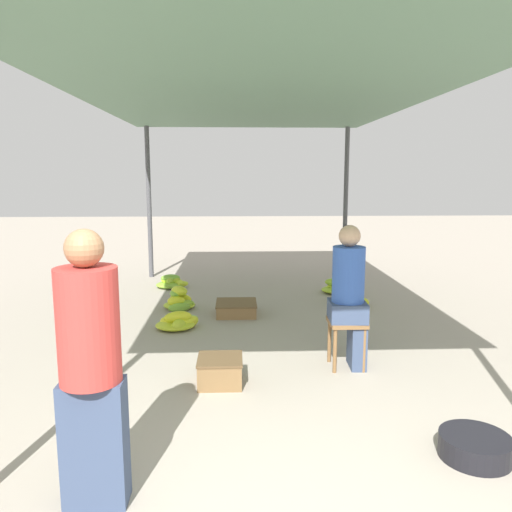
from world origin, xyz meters
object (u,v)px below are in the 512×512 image
object	(u,v)px
banana_pile_left_2	(179,301)
crate_mid	(220,371)
vendor_seated	(350,294)
basin_black	(475,447)
stool	(347,330)
banana_pile_right_0	(348,299)
banana_pile_left_1	(173,283)
crate_near	(236,308)
banana_pile_left_0	(178,323)
banana_pile_right_1	(338,288)
vendor_foreground	(91,366)

from	to	relation	value
banana_pile_left_2	crate_mid	bearing A→B (deg)	-75.82
vendor_seated	basin_black	size ratio (longest dim) A/B	2.99
stool	banana_pile_left_2	world-z (taller)	stool
stool	banana_pile_right_0	xyz separation A→B (m)	(0.53, 2.31, -0.30)
banana_pile_left_1	crate_near	bearing A→B (deg)	-57.62
banana_pile_left_1	banana_pile_left_2	size ratio (longest dim) A/B	1.06
basin_black	banana_pile_left_0	size ratio (longest dim) A/B	0.85
banana_pile_left_2	crate_mid	distance (m)	2.59
banana_pile_left_2	crate_near	size ratio (longest dim) A/B	0.99
banana_pile_right_0	banana_pile_left_0	bearing A→B (deg)	-155.17
stool	banana_pile_left_2	distance (m)	2.84
vendor_seated	crate_near	bearing A→B (deg)	119.90
banana_pile_left_1	banana_pile_right_1	size ratio (longest dim) A/B	0.95
banana_pile_left_0	crate_mid	xyz separation A→B (m)	(0.55, -1.60, 0.04)
crate_near	vendor_foreground	bearing A→B (deg)	-101.68
vendor_foreground	banana_pile_right_1	bearing A→B (deg)	64.49
banana_pile_left_0	banana_pile_left_2	size ratio (longest dim) A/B	1.02
basin_black	banana_pile_left_2	world-z (taller)	banana_pile_left_2
banana_pile_left_1	crate_mid	world-z (taller)	crate_mid
banana_pile_left_1	crate_near	distance (m)	1.93
vendor_seated	banana_pile_right_0	size ratio (longest dim) A/B	2.46
crate_mid	banana_pile_left_1	bearing A→B (deg)	103.07
banana_pile_right_1	basin_black	bearing A→B (deg)	-90.57
stool	vendor_seated	size ratio (longest dim) A/B	0.34
banana_pile_right_1	crate_mid	distance (m)	3.79
crate_near	vendor_seated	bearing A→B (deg)	-60.10
stool	crate_near	distance (m)	2.14
banana_pile_left_0	banana_pile_left_1	bearing A→B (deg)	98.56
vendor_foreground	banana_pile_left_2	bearing A→B (deg)	89.97
banana_pile_right_1	crate_near	bearing A→B (deg)	-143.36
banana_pile_right_0	banana_pile_right_1	distance (m)	0.71
banana_pile_left_1	banana_pile_right_1	distance (m)	2.65
stool	banana_pile_right_1	xyz separation A→B (m)	(0.54, 3.03, -0.29)
vendor_seated	banana_pile_left_2	size ratio (longest dim) A/B	2.60
banana_pile_right_1	banana_pile_left_2	bearing A→B (deg)	-159.95
banana_pile_right_0	crate_mid	world-z (taller)	crate_mid
stool	basin_black	xyz separation A→B (m)	(0.49, -1.57, -0.29)
vendor_foreground	crate_near	size ratio (longest dim) A/B	2.91
vendor_foreground	banana_pile_left_1	world-z (taller)	vendor_foreground
crate_mid	banana_pile_left_2	bearing A→B (deg)	104.18
banana_pile_left_0	banana_pile_right_1	world-z (taller)	banana_pile_right_1
stool	banana_pile_left_0	bearing A→B (deg)	144.07
vendor_foreground	banana_pile_right_0	size ratio (longest dim) A/B	2.78
vendor_seated	crate_mid	bearing A→B (deg)	-164.13
vendor_seated	crate_near	size ratio (longest dim) A/B	2.57
banana_pile_left_1	banana_pile_left_2	xyz separation A→B (m)	(0.25, -1.31, 0.02)
basin_black	banana_pile_left_2	size ratio (longest dim) A/B	0.87
vendor_seated	banana_pile_right_0	bearing A→B (deg)	77.50
crate_mid	crate_near	bearing A→B (deg)	86.21
banana_pile_left_1	banana_pile_right_0	size ratio (longest dim) A/B	1.00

